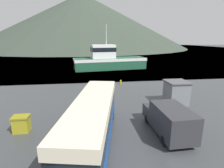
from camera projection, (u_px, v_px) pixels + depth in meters
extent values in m
plane|color=#475B6B|center=(88.00, 48.00, 144.71)|extent=(240.00, 240.00, 0.00)
cone|color=#333D33|center=(83.00, 21.00, 146.75)|extent=(167.87, 167.87, 43.30)
cube|color=#194799|center=(94.00, 130.00, 12.53)|extent=(4.57, 11.27, 0.97)
cube|color=black|center=(93.00, 117.00, 12.27)|extent=(4.48, 11.04, 1.11)
cube|color=beige|center=(93.00, 105.00, 12.04)|extent=(4.57, 11.27, 0.69)
cube|color=black|center=(102.00, 95.00, 17.65)|extent=(2.15, 0.48, 1.50)
cylinder|color=black|center=(89.00, 114.00, 16.44)|extent=(0.47, 0.94, 0.90)
cylinder|color=black|center=(112.00, 114.00, 16.31)|extent=(0.47, 0.94, 0.90)
cube|color=#2D2D33|center=(172.00, 121.00, 13.01)|extent=(2.26, 3.96, 2.00)
cube|color=#2D2D33|center=(157.00, 111.00, 15.81)|extent=(2.22, 1.72, 1.10)
cube|color=black|center=(162.00, 105.00, 14.80)|extent=(1.87, 0.09, 0.70)
cylinder|color=black|center=(147.00, 119.00, 15.60)|extent=(0.23, 0.70, 0.70)
cylinder|color=black|center=(168.00, 117.00, 15.88)|extent=(0.23, 0.70, 0.70)
cylinder|color=black|center=(164.00, 141.00, 12.26)|extent=(0.23, 0.70, 0.70)
cylinder|color=black|center=(190.00, 138.00, 12.55)|extent=(0.23, 0.70, 0.70)
cube|color=#1E5138|center=(110.00, 63.00, 43.23)|extent=(17.86, 7.51, 2.72)
cube|color=white|center=(110.00, 59.00, 42.97)|extent=(18.04, 7.58, 0.68)
cube|color=white|center=(103.00, 51.00, 42.03)|extent=(5.99, 4.32, 3.19)
cube|color=black|center=(103.00, 49.00, 41.91)|extent=(6.12, 4.44, 0.96)
cylinder|color=#B2B2B7|center=(106.00, 35.00, 41.26)|extent=(0.20, 0.20, 4.66)
cube|color=olive|center=(22.00, 125.00, 14.02)|extent=(1.18, 0.93, 1.20)
cube|color=olive|center=(20.00, 117.00, 13.85)|extent=(1.30, 1.02, 0.13)
cube|color=slate|center=(176.00, 93.00, 19.94)|extent=(2.21, 2.29, 2.55)
cube|color=#4C4C51|center=(177.00, 82.00, 19.60)|extent=(2.43, 2.52, 0.12)
cube|color=#19234C|center=(93.00, 65.00, 48.05)|extent=(6.08, 2.76, 0.72)
cylinder|color=#B29919|center=(121.00, 83.00, 28.88)|extent=(0.25, 0.25, 0.48)
sphere|color=#B29919|center=(121.00, 81.00, 28.80)|extent=(0.29, 0.29, 0.29)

